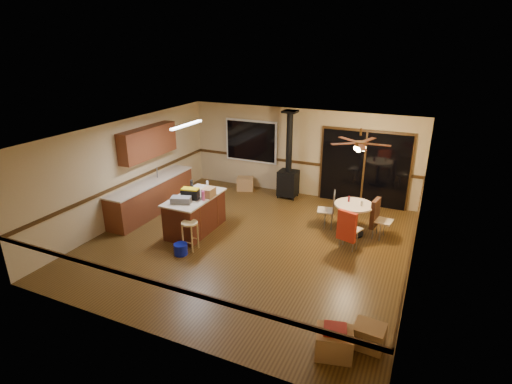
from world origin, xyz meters
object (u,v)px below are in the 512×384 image
Objects in this scene: chair_left at (330,206)px; chair_near at (347,226)px; bar_stool at (190,236)px; blue_bucket at (181,249)px; box_under_window at (245,184)px; box_corner_b at (369,336)px; wood_stove at (288,174)px; box_corner_a at (334,343)px; chair_right at (376,214)px; dining_table at (353,214)px; kitchen_island at (195,214)px; toolbox_black at (190,194)px; toolbox_grey at (181,200)px.

chair_left is 1.18m from chair_near.
bar_stool is 0.36m from blue_bucket.
box_under_window reaches higher than box_corner_b.
wood_stove is 8.33× the size of blue_bucket.
chair_near is 1.30× the size of box_corner_a.
box_corner_a is at bearing -89.01° from chair_right.
dining_table reaches higher than box_under_window.
chair_near is (3.26, 1.70, 0.47)m from blue_bucket.
blue_bucket is 0.33× the size of dining_table.
kitchen_island reaches higher than box_corner_a.
box_corner_a is (4.15, -2.72, -0.25)m from kitchen_island.
toolbox_black is at bearing -156.28° from dining_table.
toolbox_black is at bearing -169.15° from chair_near.
box_corner_b is (4.19, -1.46, -0.15)m from bar_stool.
chair_right is (4.08, 1.64, -0.42)m from toolbox_black.
blue_bucket is 3.79m from chair_left.
chair_left is 1.02× the size of box_under_window.
toolbox_grey is 0.49× the size of dining_table.
toolbox_grey reaches higher than dining_table.
box_corner_b is at bearing -26.89° from kitchen_island.
wood_stove reaches higher than kitchen_island.
toolbox_grey is at bearing -98.79° from kitchen_island.
wood_stove is 3.19m from chair_right.
box_under_window is (-0.14, 3.10, -0.25)m from kitchen_island.
chair_near is at bearing -57.19° from chair_left.
kitchen_island is 2.50× the size of bar_stool.
box_under_window is 1.10× the size of box_corner_b.
box_corner_b is (4.61, -2.18, -0.83)m from toolbox_black.
box_under_window is at bearing 131.13° from box_corner_b.
chair_left is at bearing 177.76° from chair_right.
wood_stove is at bearing 144.15° from dining_table.
toolbox_grey is 1.09× the size of toolbox_black.
box_under_window is (-0.07, 3.55, -0.77)m from toolbox_grey.
toolbox_black is (0.06, 0.30, 0.04)m from toolbox_grey.
toolbox_black is 0.77× the size of box_corner_a.
chair_left is at bearing 29.62° from toolbox_black.
kitchen_island is 0.58m from toolbox_black.
wood_stove is 5.46× the size of box_corner_b.
box_under_window is at bearing 145.70° from chair_near.
box_corner_b is (4.60, -2.33, -0.27)m from kitchen_island.
blue_bucket is 4.42m from box_corner_b.
toolbox_black is 0.62× the size of bar_stool.
chair_near is at bearing -87.02° from dining_table.
chair_right is at bearing 63.55° from chair_near.
kitchen_island is 3.65m from chair_near.
box_corner_a reaches higher than box_corner_b.
box_corner_b is (1.04, -3.75, -0.35)m from dining_table.
toolbox_grey is 0.84× the size of box_corner_a.
bar_stool is at bearing -156.13° from chair_near.
wood_stove is 3.47m from toolbox_black.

